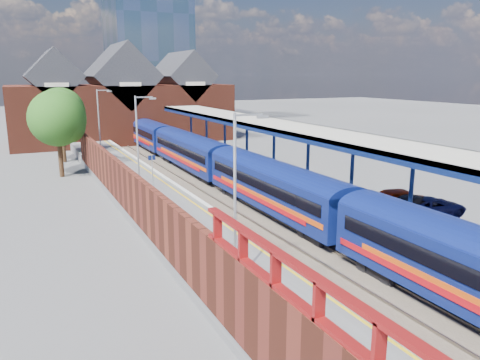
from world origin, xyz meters
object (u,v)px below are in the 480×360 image
(platform_sign, at_px, (152,166))
(lamp_post_d, at_px, (100,120))
(lamp_post_b, at_px, (238,189))
(parked_car_blue, at_px, (433,207))
(train, at_px, (226,164))
(parked_car_red, at_px, (401,200))
(parked_car_dark, at_px, (413,205))
(lamp_post_c, at_px, (139,140))

(platform_sign, bearing_deg, lamp_post_d, 95.56)
(lamp_post_b, bearing_deg, lamp_post_d, 90.00)
(platform_sign, relative_size, parked_car_blue, 0.59)
(train, distance_m, lamp_post_b, 20.59)
(platform_sign, bearing_deg, train, 7.17)
(lamp_post_b, height_order, parked_car_red, lamp_post_b)
(train, height_order, parked_car_dark, train)
(train, height_order, parked_car_red, train)
(train, bearing_deg, lamp_post_d, 120.79)
(lamp_post_d, distance_m, parked_car_blue, 32.34)
(lamp_post_b, height_order, lamp_post_c, same)
(parked_car_dark, xyz_separation_m, parked_car_blue, (0.97, -0.65, -0.06))
(lamp_post_b, relative_size, platform_sign, 2.80)
(lamp_post_c, bearing_deg, parked_car_blue, -40.54)
(parked_car_blue, bearing_deg, platform_sign, 47.80)
(lamp_post_b, relative_size, parked_car_blue, 1.67)
(lamp_post_c, xyz_separation_m, lamp_post_d, (0.00, 16.00, 0.00))
(lamp_post_b, xyz_separation_m, parked_car_blue, (14.72, 3.41, -3.41))
(lamp_post_b, distance_m, parked_car_dark, 14.72)
(parked_car_dark, bearing_deg, train, 2.30)
(lamp_post_b, xyz_separation_m, parked_car_red, (13.73, 4.99, -3.25))
(lamp_post_b, distance_m, platform_sign, 18.20)
(parked_car_red, bearing_deg, lamp_post_c, 65.05)
(lamp_post_d, distance_m, parked_car_dark, 31.32)
(lamp_post_d, height_order, parked_car_blue, lamp_post_d)
(lamp_post_b, bearing_deg, parked_car_dark, 16.45)
(train, bearing_deg, platform_sign, -172.83)
(parked_car_red, relative_size, parked_car_blue, 1.04)
(platform_sign, distance_m, parked_car_red, 17.98)
(lamp_post_d, relative_size, parked_car_red, 1.60)
(lamp_post_c, height_order, parked_car_blue, lamp_post_c)
(platform_sign, xyz_separation_m, parked_car_blue, (13.36, -14.59, -1.11))
(lamp_post_b, bearing_deg, parked_car_red, 19.98)
(parked_car_red, bearing_deg, parked_car_blue, -134.29)
(platform_sign, bearing_deg, parked_car_red, -46.43)
(parked_car_red, height_order, parked_car_dark, parked_car_red)
(train, bearing_deg, lamp_post_b, -112.66)
(train, relative_size, lamp_post_c, 9.42)
(lamp_post_d, bearing_deg, parked_car_blue, -62.75)
(platform_sign, bearing_deg, parked_car_dark, -48.37)
(train, bearing_deg, parked_car_red, -66.96)
(platform_sign, xyz_separation_m, parked_car_dark, (12.39, -13.94, -1.05))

